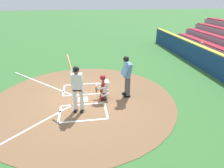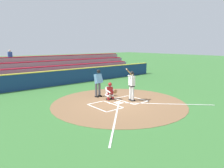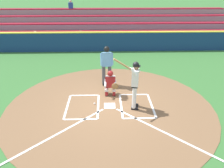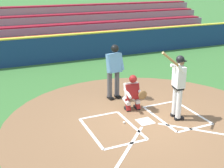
% 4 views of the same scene
% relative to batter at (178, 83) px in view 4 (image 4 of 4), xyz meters
% --- Properties ---
extents(ground_plane, '(120.00, 120.00, 0.00)m').
position_rel_batter_xyz_m(ground_plane, '(0.92, -0.16, -1.10)').
color(ground_plane, '#387033').
extents(dirt_circle, '(8.00, 8.00, 0.01)m').
position_rel_batter_xyz_m(dirt_circle, '(0.92, -0.16, -1.09)').
color(dirt_circle, brown).
rests_on(dirt_circle, ground).
extents(home_plate_and_chalk, '(7.93, 4.91, 0.01)m').
position_rel_batter_xyz_m(home_plate_and_chalk, '(0.92, 0.72, -1.08)').
color(home_plate_and_chalk, white).
rests_on(home_plate_and_chalk, dirt_circle).
extents(batter, '(1.02, 0.59, 2.13)m').
position_rel_batter_xyz_m(batter, '(0.00, 0.00, 0.00)').
color(batter, white).
rests_on(batter, ground).
extents(catcher, '(0.59, 0.63, 1.13)m').
position_rel_batter_xyz_m(catcher, '(0.86, -1.07, -0.51)').
color(catcher, black).
rests_on(catcher, ground).
extents(plate_umpire, '(0.60, 0.44, 1.86)m').
position_rel_batter_xyz_m(plate_umpire, '(1.01, -2.13, -0.02)').
color(plate_umpire, '#4C4C51').
rests_on(plate_umpire, ground).
extents(baseball, '(0.07, 0.07, 0.07)m').
position_rel_batter_xyz_m(baseball, '(1.52, -0.31, -1.06)').
color(baseball, white).
rests_on(baseball, ground).
extents(backstop_wall, '(22.00, 0.36, 1.31)m').
position_rel_batter_xyz_m(backstop_wall, '(0.92, -7.66, -0.45)').
color(backstop_wall, navy).
rests_on(backstop_wall, ground).
extents(bleacher_stand, '(20.00, 4.25, 3.00)m').
position_rel_batter_xyz_m(bleacher_stand, '(0.92, -10.93, -0.25)').
color(bleacher_stand, gray).
rests_on(bleacher_stand, ground).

